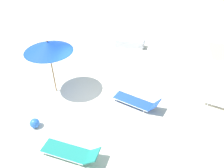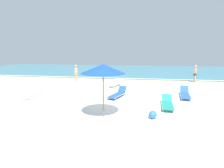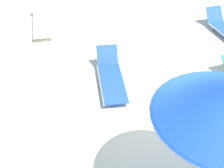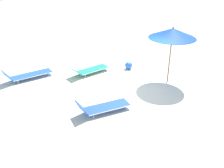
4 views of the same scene
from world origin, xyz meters
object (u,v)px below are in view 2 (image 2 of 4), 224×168
(lounger_stack, at_px, (34,95))
(sun_lounger_near_water_right, at_px, (167,104))
(sun_lounger_beside_umbrella, at_px, (117,94))
(beachgoer_wading_adult, at_px, (76,72))
(beachgoer_shoreline_child, at_px, (195,73))
(beach_ball, at_px, (153,115))
(sun_lounger_near_water_left, at_px, (185,94))
(beach_umbrella, at_px, (103,69))
(sun_lounger_under_umbrella, at_px, (115,84))

(lounger_stack, xyz_separation_m, sun_lounger_near_water_right, (8.54, -0.48, -0.04))
(sun_lounger_beside_umbrella, bearing_deg, beachgoer_wading_adult, 150.50)
(beachgoer_shoreline_child, height_order, beach_ball, beachgoer_shoreline_child)
(beach_ball, bearing_deg, sun_lounger_near_water_left, 61.20)
(beach_umbrella, height_order, sun_lounger_near_water_right, beach_umbrella)
(sun_lounger_near_water_left, height_order, beachgoer_shoreline_child, beachgoer_shoreline_child)
(sun_lounger_near_water_left, distance_m, beachgoer_wading_adult, 10.85)
(sun_lounger_beside_umbrella, relative_size, sun_lounger_near_water_right, 1.02)
(beach_umbrella, xyz_separation_m, beachgoer_wading_adult, (-4.98, 9.41, -1.31))
(beach_umbrella, distance_m, beach_ball, 3.13)
(beach_umbrella, bearing_deg, sun_lounger_near_water_right, 32.95)
(beach_umbrella, relative_size, sun_lounger_near_water_right, 1.24)
(sun_lounger_under_umbrella, height_order, beach_ball, sun_lounger_under_umbrella)
(sun_lounger_beside_umbrella, height_order, sun_lounger_near_water_right, sun_lounger_beside_umbrella)
(beachgoer_wading_adult, relative_size, beach_ball, 4.61)
(beachgoer_wading_adult, distance_m, beachgoer_shoreline_child, 12.19)
(lounger_stack, distance_m, beachgoer_wading_adult, 6.91)
(sun_lounger_under_umbrella, relative_size, sun_lounger_beside_umbrella, 1.06)
(beach_umbrella, xyz_separation_m, sun_lounger_near_water_left, (4.72, 4.61, -2.09))
(beach_umbrella, distance_m, beachgoer_wading_adult, 10.73)
(lounger_stack, height_order, beachgoer_wading_adult, beachgoer_wading_adult)
(beach_umbrella, xyz_separation_m, sun_lounger_beside_umbrella, (0.13, 3.87, -2.08))
(sun_lounger_near_water_left, bearing_deg, beach_ball, -110.10)
(beach_umbrella, xyz_separation_m, beachgoer_shoreline_child, (7.09, 11.04, -1.31))
(lounger_stack, height_order, sun_lounger_near_water_right, sun_lounger_near_water_right)
(sun_lounger_near_water_left, relative_size, beach_ball, 6.00)
(sun_lounger_near_water_left, bearing_deg, beachgoer_shoreline_child, 78.44)
(lounger_stack, xyz_separation_m, beachgoer_wading_adult, (0.35, 6.86, 0.75))
(sun_lounger_near_water_right, bearing_deg, sun_lounger_near_water_left, 63.95)
(sun_lounger_near_water_right, xyz_separation_m, beachgoer_wading_adult, (-8.19, 7.33, 0.79))
(sun_lounger_beside_umbrella, distance_m, beachgoer_wading_adult, 7.58)
(sun_lounger_near_water_left, distance_m, beachgoer_shoreline_child, 6.91)
(sun_lounger_under_umbrella, distance_m, sun_lounger_near_water_right, 6.89)
(sun_lounger_under_umbrella, xyz_separation_m, sun_lounger_near_water_left, (5.33, -3.20, 0.01))
(beachgoer_wading_adult, distance_m, beach_ball, 11.77)
(beachgoer_shoreline_child, bearing_deg, sun_lounger_beside_umbrella, 127.65)
(sun_lounger_under_umbrella, height_order, sun_lounger_near_water_right, sun_lounger_near_water_right)
(sun_lounger_under_umbrella, relative_size, sun_lounger_near_water_left, 0.98)
(beach_umbrella, distance_m, sun_lounger_beside_umbrella, 4.40)
(beach_umbrella, bearing_deg, beachgoer_wading_adult, 117.90)
(lounger_stack, height_order, sun_lounger_under_umbrella, sun_lounger_under_umbrella)
(sun_lounger_near_water_left, relative_size, beachgoer_wading_adult, 1.30)
(beachgoer_shoreline_child, xyz_separation_m, beach_ball, (-4.80, -10.84, -0.81))
(sun_lounger_under_umbrella, relative_size, beach_ball, 5.89)
(beach_ball, bearing_deg, beachgoer_shoreline_child, 66.12)
(beach_umbrella, height_order, beach_ball, beach_umbrella)
(sun_lounger_near_water_left, distance_m, sun_lounger_near_water_right, 2.94)
(sun_lounger_near_water_right, bearing_deg, beachgoer_wading_adult, 142.96)
(sun_lounger_under_umbrella, xyz_separation_m, beachgoer_shoreline_child, (7.71, 3.23, 0.79))
(beachgoer_wading_adult, bearing_deg, beach_umbrella, -34.32)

